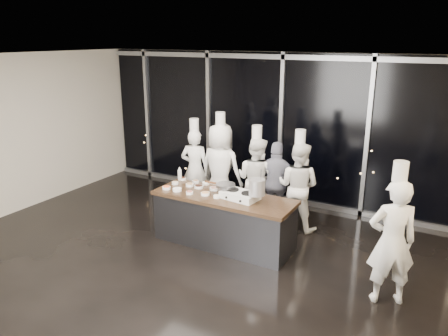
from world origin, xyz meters
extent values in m
plane|color=black|center=(0.00, 0.00, 0.00)|extent=(9.00, 9.00, 0.00)
cube|color=beige|center=(0.00, 3.50, 1.60)|extent=(9.00, 0.02, 3.20)
cube|color=beige|center=(-4.50, 0.00, 1.60)|extent=(0.02, 7.00, 3.20)
cube|color=white|center=(0.00, 0.00, 3.20)|extent=(9.00, 7.00, 0.02)
cube|color=black|center=(0.00, 3.44, 1.60)|extent=(8.90, 0.04, 3.18)
cube|color=#909398|center=(0.00, 3.39, 3.10)|extent=(8.90, 0.08, 0.10)
cube|color=#909398|center=(0.00, 3.39, 0.05)|extent=(8.90, 0.08, 0.10)
cube|color=#909398|center=(-3.60, 3.39, 1.60)|extent=(0.08, 0.08, 3.20)
cube|color=#909398|center=(-1.80, 3.39, 1.60)|extent=(0.08, 0.08, 3.20)
cube|color=#909398|center=(0.00, 3.39, 1.60)|extent=(0.08, 0.08, 3.20)
cube|color=#909398|center=(1.80, 3.39, 1.60)|extent=(0.08, 0.08, 3.20)
cube|color=#36363B|center=(0.00, 0.90, 0.42)|extent=(2.40, 0.80, 0.84)
cube|color=#402D1B|center=(0.00, 0.90, 0.87)|extent=(2.46, 0.86, 0.06)
cube|color=silver|center=(0.30, 0.91, 0.96)|extent=(0.65, 0.45, 0.12)
cylinder|color=black|center=(0.15, 0.93, 1.03)|extent=(0.23, 0.23, 0.02)
cylinder|color=black|center=(0.45, 0.90, 1.03)|extent=(0.23, 0.23, 0.02)
cylinder|color=black|center=(0.14, 0.74, 0.95)|extent=(0.04, 0.02, 0.04)
cylinder|color=black|center=(0.42, 0.70, 0.95)|extent=(0.04, 0.02, 0.04)
cylinder|color=gray|center=(0.00, 0.97, 1.07)|extent=(0.37, 0.37, 0.06)
cube|color=#4C2B14|center=(-0.29, 1.01, 1.07)|extent=(0.24, 0.06, 0.02)
cylinder|color=silver|center=(0.63, 0.88, 1.17)|extent=(0.29, 0.29, 0.26)
cylinder|color=white|center=(-1.06, 0.70, 0.92)|extent=(0.15, 0.15, 0.04)
cylinder|color=#FF622A|center=(-1.06, 0.70, 0.94)|extent=(0.12, 0.12, 0.01)
cylinder|color=white|center=(-1.07, 0.99, 0.92)|extent=(0.12, 0.12, 0.04)
cylinder|color=beige|center=(-1.07, 0.99, 0.94)|extent=(0.10, 0.10, 0.01)
cylinder|color=white|center=(-1.09, 1.27, 0.92)|extent=(0.12, 0.12, 0.04)
cylinder|color=black|center=(-1.09, 1.27, 0.94)|extent=(0.09, 0.09, 0.01)
cylinder|color=white|center=(-0.84, 0.72, 0.92)|extent=(0.16, 0.16, 0.04)
cylinder|color=white|center=(-0.84, 0.72, 0.94)|extent=(0.13, 0.13, 0.01)
cylinder|color=white|center=(-0.78, 1.04, 0.92)|extent=(0.14, 0.14, 0.04)
cylinder|color=tan|center=(-0.78, 1.04, 0.94)|extent=(0.12, 0.12, 0.01)
cylinder|color=white|center=(-0.79, 1.25, 0.92)|extent=(0.12, 0.12, 0.04)
cylinder|color=#886344|center=(-0.79, 1.25, 0.94)|extent=(0.10, 0.10, 0.01)
cylinder|color=white|center=(-0.56, 0.69, 0.92)|extent=(0.12, 0.12, 0.04)
cylinder|color=#B85A4C|center=(-0.56, 0.69, 0.94)|extent=(0.10, 0.10, 0.01)
cylinder|color=white|center=(-0.59, 1.04, 0.92)|extent=(0.17, 0.17, 0.04)
cylinder|color=black|center=(-0.59, 1.04, 0.94)|extent=(0.14, 0.14, 0.01)
cylinder|color=white|center=(-0.58, 1.26, 0.92)|extent=(0.13, 0.13, 0.04)
cylinder|color=silver|center=(-0.58, 1.26, 0.94)|extent=(0.10, 0.10, 0.01)
cylinder|color=white|center=(-0.29, 0.78, 0.92)|extent=(0.15, 0.15, 0.04)
cylinder|color=tan|center=(-0.29, 0.78, 0.94)|extent=(0.12, 0.12, 0.01)
cylinder|color=white|center=(-0.29, 1.08, 0.92)|extent=(0.16, 0.16, 0.04)
cylinder|color=#9B6958|center=(-0.29, 1.08, 0.94)|extent=(0.13, 0.13, 0.01)
cylinder|color=white|center=(-0.05, 0.76, 0.92)|extent=(0.12, 0.12, 0.04)
cylinder|color=beige|center=(-0.05, 0.76, 0.94)|extent=(0.09, 0.09, 0.01)
cylinder|color=white|center=(-0.04, 1.03, 0.92)|extent=(0.12, 0.12, 0.04)
cylinder|color=brown|center=(-0.04, 1.03, 0.94)|extent=(0.10, 0.10, 0.01)
cylinder|color=white|center=(0.19, 0.83, 0.92)|extent=(0.11, 0.11, 0.04)
cylinder|color=#EE914F|center=(0.19, 0.83, 0.94)|extent=(0.09, 0.09, 0.01)
cylinder|color=silver|center=(-1.14, 1.24, 1.00)|extent=(0.07, 0.07, 0.20)
cone|color=silver|center=(-1.14, 1.24, 1.13)|extent=(0.06, 0.06, 0.07)
imported|color=white|center=(-1.39, 2.16, 0.84)|extent=(0.69, 0.53, 1.68)
cylinder|color=white|center=(-1.39, 2.16, 1.78)|extent=(0.23, 0.23, 0.26)
imported|color=white|center=(-0.77, 2.14, 0.93)|extent=(0.92, 0.61, 1.86)
cylinder|color=white|center=(-0.77, 2.14, 1.96)|extent=(0.19, 0.19, 0.26)
imported|color=white|center=(0.01, 2.18, 0.83)|extent=(0.87, 0.71, 1.67)
cylinder|color=white|center=(0.01, 2.18, 1.77)|extent=(0.21, 0.21, 0.26)
imported|color=#131535|center=(0.42, 2.23, 0.81)|extent=(1.01, 0.58, 1.61)
imported|color=white|center=(0.87, 2.17, 0.84)|extent=(0.84, 0.66, 1.68)
cylinder|color=white|center=(0.87, 2.17, 1.78)|extent=(0.20, 0.20, 0.26)
imported|color=white|center=(2.78, 0.50, 0.88)|extent=(0.77, 0.67, 1.77)
cylinder|color=white|center=(2.78, 0.50, 1.87)|extent=(0.26, 0.26, 0.26)
camera|label=1|loc=(3.41, -5.17, 3.50)|focal=35.00mm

